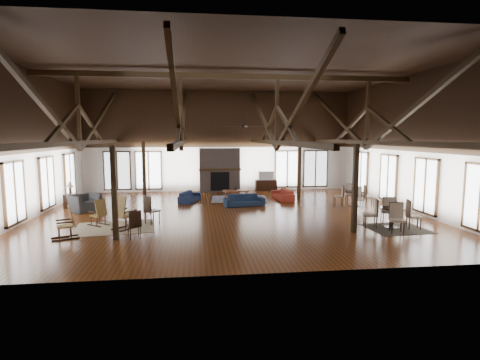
{
  "coord_description": "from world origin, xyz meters",
  "views": [
    {
      "loc": [
        -1.41,
        -15.63,
        3.32
      ],
      "look_at": [
        0.56,
        1.0,
        1.35
      ],
      "focal_mm": 28.0,
      "sensor_mm": 36.0,
      "label": 1
    }
  ],
  "objects": [
    {
      "name": "rug_dark",
      "position": [
        5.74,
        -3.2,
        0.01
      ],
      "size": [
        2.12,
        1.95,
        0.01
      ],
      "primitive_type": "cube",
      "rotation": [
        0.0,
        0.0,
        0.06
      ],
      "color": "black",
      "rests_on": "floor"
    },
    {
      "name": "cafe_table_far",
      "position": [
        6.04,
        1.19,
        0.5
      ],
      "size": [
        1.94,
        1.94,
        0.99
      ],
      "rotation": [
        0.0,
        0.0,
        -0.19
      ],
      "color": "black",
      "rests_on": "floor"
    },
    {
      "name": "vase",
      "position": [
        0.64,
        3.75,
        0.6
      ],
      "size": [
        0.2,
        0.2,
        0.2
      ],
      "primitive_type": "imported",
      "rotation": [
        0.0,
        0.0,
        0.03
      ],
      "color": "#B2B2B2",
      "rests_on": "coffee_table"
    },
    {
      "name": "wall_front",
      "position": [
        0.0,
        -7.0,
        3.0
      ],
      "size": [
        16.0,
        0.02,
        6.0
      ],
      "primitive_type": "cube",
      "color": "white",
      "rests_on": "floor"
    },
    {
      "name": "armchair",
      "position": [
        -6.33,
        1.4,
        0.38
      ],
      "size": [
        1.53,
        1.53,
        0.75
      ],
      "primitive_type": "imported",
      "rotation": [
        0.0,
        0.0,
        0.8
      ],
      "color": "#29292C",
      "rests_on": "floor"
    },
    {
      "name": "roof_truss",
      "position": [
        0.0,
        0.0,
        4.03
      ],
      "size": [
        15.6,
        14.07,
        3.14
      ],
      "color": "black",
      "rests_on": "wall_back"
    },
    {
      "name": "fireplace",
      "position": [
        0.0,
        6.67,
        1.29
      ],
      "size": [
        2.5,
        0.69,
        2.6
      ],
      "color": "#68564F",
      "rests_on": "floor"
    },
    {
      "name": "ceiling_fan",
      "position": [
        0.5,
        -1.0,
        3.73
      ],
      "size": [
        1.6,
        1.6,
        0.75
      ],
      "color": "black",
      "rests_on": "roof_truss"
    },
    {
      "name": "sofa_navy_front",
      "position": [
        0.86,
        1.84,
        0.28
      ],
      "size": [
        1.99,
        1.04,
        0.55
      ],
      "primitive_type": "imported",
      "rotation": [
        0.0,
        0.0,
        0.17
      ],
      "color": "#15223B",
      "rests_on": "floor"
    },
    {
      "name": "wall_left",
      "position": [
        -8.0,
        0.0,
        3.0
      ],
      "size": [
        0.02,
        14.0,
        6.0
      ],
      "primitive_type": "cube",
      "color": "white",
      "rests_on": "floor"
    },
    {
      "name": "rocking_chair_b",
      "position": [
        -4.01,
        -2.15,
        0.58
      ],
      "size": [
        0.99,
        1.05,
        1.23
      ],
      "rotation": [
        0.0,
        0.0,
        -0.69
      ],
      "color": "olive",
      "rests_on": "floor"
    },
    {
      "name": "ceiling",
      "position": [
        0.0,
        0.0,
        6.0
      ],
      "size": [
        16.0,
        14.0,
        0.02
      ],
      "primitive_type": "cube",
      "color": "black",
      "rests_on": "wall_back"
    },
    {
      "name": "sofa_orange",
      "position": [
        3.11,
        3.43,
        0.27
      ],
      "size": [
        1.9,
        0.9,
        0.54
      ],
      "primitive_type": "imported",
      "rotation": [
        0.0,
        0.0,
        -1.47
      ],
      "color": "maroon",
      "rests_on": "floor"
    },
    {
      "name": "tv_console",
      "position": [
        2.84,
        6.75,
        0.33
      ],
      "size": [
        1.3,
        0.49,
        0.65
      ],
      "primitive_type": "cube",
      "color": "black",
      "rests_on": "floor"
    },
    {
      "name": "coffee_table",
      "position": [
        0.66,
        3.67,
        0.44
      ],
      "size": [
        1.4,
        0.88,
        0.5
      ],
      "rotation": [
        0.0,
        0.0,
        0.18
      ],
      "color": "brown",
      "rests_on": "floor"
    },
    {
      "name": "cafe_table_near",
      "position": [
        5.62,
        -3.09,
        0.52
      ],
      "size": [
        2.02,
        2.02,
        1.03
      ],
      "rotation": [
        0.0,
        0.0,
        -0.29
      ],
      "color": "black",
      "rests_on": "floor"
    },
    {
      "name": "post_grid",
      "position": [
        0.0,
        0.0,
        1.52
      ],
      "size": [
        8.16,
        7.16,
        3.05
      ],
      "color": "black",
      "rests_on": "floor"
    },
    {
      "name": "rocking_chair_c",
      "position": [
        -5.58,
        -3.14,
        0.5
      ],
      "size": [
        0.93,
        0.72,
        1.07
      ],
      "rotation": [
        0.0,
        0.0,
        1.96
      ],
      "color": "olive",
      "rests_on": "floor"
    },
    {
      "name": "side_chair_a",
      "position": [
        -3.16,
        -1.45,
        0.64
      ],
      "size": [
        0.66,
        0.66,
        1.1
      ],
      "rotation": [
        0.0,
        0.0,
        -0.83
      ],
      "color": "black",
      "rests_on": "floor"
    },
    {
      "name": "wall_right",
      "position": [
        8.0,
        0.0,
        3.0
      ],
      "size": [
        0.02,
        14.0,
        6.0
      ],
      "primitive_type": "cube",
      "color": "white",
      "rests_on": "floor"
    },
    {
      "name": "rocking_chair_a",
      "position": [
        -4.99,
        -1.48,
        0.47
      ],
      "size": [
        0.85,
        0.81,
        1.0
      ],
      "rotation": [
        0.0,
        0.0,
        0.88
      ],
      "color": "olive",
      "rests_on": "floor"
    },
    {
      "name": "television",
      "position": [
        2.85,
        6.75,
        0.91
      ],
      "size": [
        0.93,
        0.19,
        0.53
      ],
      "primitive_type": "imported",
      "rotation": [
        0.0,
        0.0,
        -0.08
      ],
      "color": "#B2B2B2",
      "rests_on": "tv_console"
    },
    {
      "name": "side_chair_b",
      "position": [
        -3.41,
        -3.45,
        0.55
      ],
      "size": [
        0.51,
        0.51,
        0.94
      ],
      "rotation": [
        0.0,
        0.0,
        0.37
      ],
      "color": "black",
      "rests_on": "floor"
    },
    {
      "name": "rug_navy",
      "position": [
        0.86,
        3.82,
        0.01
      ],
      "size": [
        3.07,
        2.4,
        0.01
      ],
      "primitive_type": "cube",
      "rotation": [
        0.0,
        0.0,
        -0.08
      ],
      "color": "#1A1D4A",
      "rests_on": "floor"
    },
    {
      "name": "wall_back",
      "position": [
        0.0,
        7.0,
        3.0
      ],
      "size": [
        16.0,
        0.02,
        6.0
      ],
      "primitive_type": "cube",
      "color": "white",
      "rests_on": "floor"
    },
    {
      "name": "sofa_navy_left",
      "position": [
        -1.74,
        3.4,
        0.25
      ],
      "size": [
        1.84,
        1.2,
        0.5
      ],
      "primitive_type": "imported",
      "rotation": [
        0.0,
        0.0,
        1.23
      ],
      "color": "#16213F",
      "rests_on": "floor"
    },
    {
      "name": "cup_far",
      "position": [
        6.0,
        1.11,
        0.76
      ],
      "size": [
        0.14,
        0.14,
        0.09
      ],
      "primitive_type": "imported",
      "rotation": [
        0.0,
        0.0,
        0.24
      ],
      "color": "#B2B2B2",
      "rests_on": "cafe_table_far"
    },
    {
      "name": "rug_tan",
      "position": [
        -4.37,
        -1.85,
        0.01
      ],
      "size": [
        3.02,
        2.53,
        0.01
      ],
      "primitive_type": "cube",
      "rotation": [
        0.0,
        0.0,
        0.15
      ],
      "color": "tan",
      "rests_on": "floor"
    },
    {
      "name": "cup_near",
      "position": [
        5.65,
        -2.99,
        0.8
      ],
      "size": [
        0.14,
        0.14,
        0.1
      ],
      "primitive_type": "imported",
      "rotation": [
        0.0,
        0.0,
        0.07
      ],
      "color": "#B2B2B2",
      "rests_on": "cafe_table_near"
    },
    {
      "name": "side_table_lamp",
      "position": [
        -7.22,
        2.29,
        0.47
      ],
      "size": [
        0.49,
        0.49,
        1.25
      ],
      "color": "black",
      "rests_on": "floor"
    },
    {
      "name": "floor",
      "position": [
        0.0,
        0.0,
        0.0
      ],
      "size": [
        16.0,
        16.0,
        0.0
      ],
      "primitive_type": "plane",
      "color": "#632E14",
      "rests_on": "ground"
    }
  ]
}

